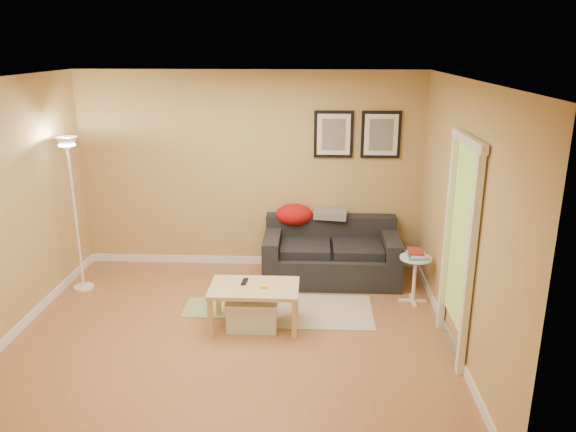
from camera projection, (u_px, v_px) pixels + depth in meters
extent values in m
plane|color=#9E6043|center=(231.00, 336.00, 5.79)|extent=(4.50, 4.50, 0.00)
plane|color=white|center=(223.00, 79.00, 5.02)|extent=(4.50, 4.50, 0.00)
plane|color=tan|center=(250.00, 171.00, 7.31)|extent=(4.50, 0.00, 4.50)
plane|color=tan|center=(180.00, 311.00, 3.50)|extent=(4.50, 0.00, 4.50)
plane|color=tan|center=(2.00, 213.00, 5.51)|extent=(0.00, 4.00, 4.00)
plane|color=tan|center=(462.00, 220.00, 5.31)|extent=(0.00, 4.00, 4.00)
cube|color=white|center=(252.00, 260.00, 7.68)|extent=(4.50, 0.02, 0.10)
cube|color=white|center=(21.00, 327.00, 5.88)|extent=(0.02, 4.00, 0.10)
cube|color=white|center=(449.00, 336.00, 5.68)|extent=(0.02, 4.00, 0.10)
cube|color=beige|center=(317.00, 311.00, 6.30)|extent=(1.25, 0.85, 0.01)
cube|color=#668C4C|center=(215.00, 308.00, 6.39)|extent=(0.70, 0.50, 0.01)
cube|color=black|center=(245.00, 281.00, 5.94)|extent=(0.06, 0.16, 0.02)
cylinder|color=yellow|center=(263.00, 287.00, 5.80)|extent=(0.07, 0.07, 0.03)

